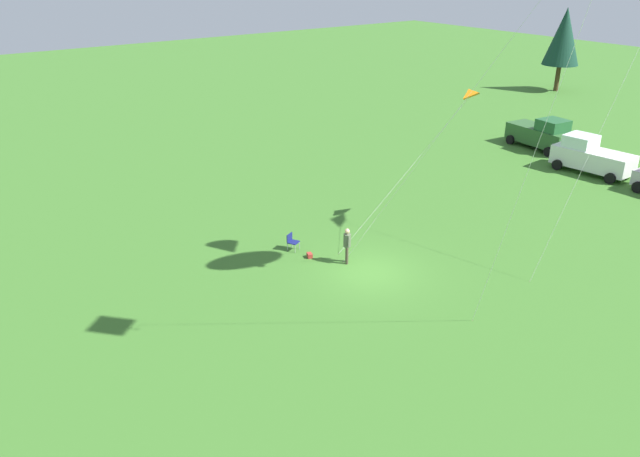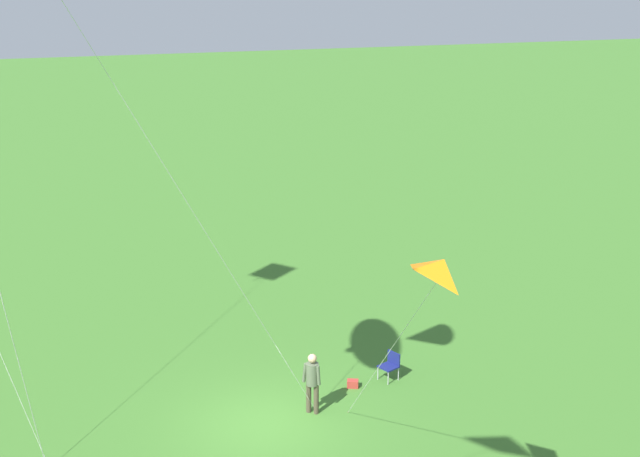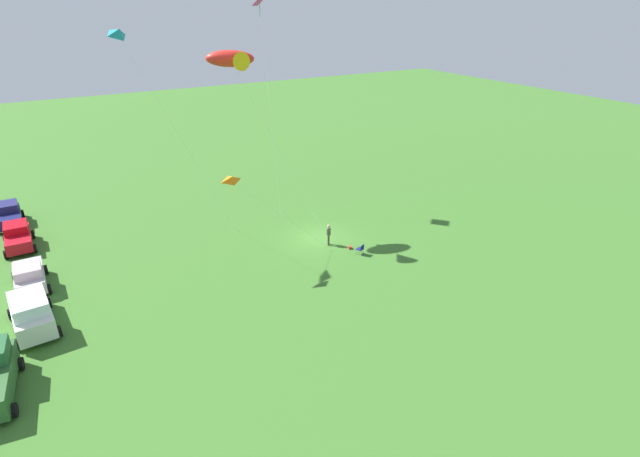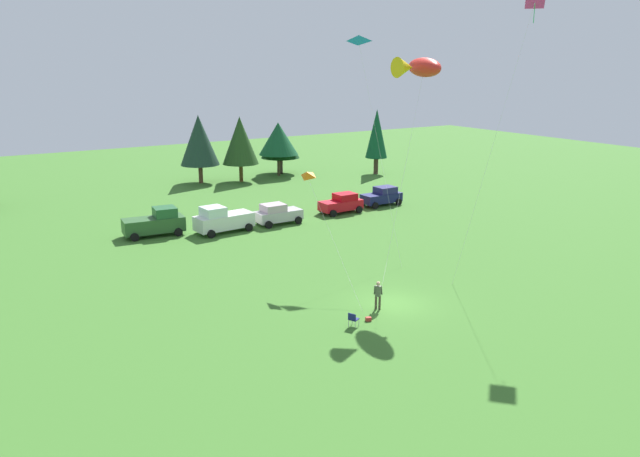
% 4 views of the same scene
% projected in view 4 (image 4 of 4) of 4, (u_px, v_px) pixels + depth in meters
% --- Properties ---
extents(ground_plane, '(160.00, 160.00, 0.00)m').
position_uv_depth(ground_plane, '(393.00, 303.00, 37.83)').
color(ground_plane, '#3A6E27').
extents(person_kite_flyer, '(0.52, 0.48, 1.74)m').
position_uv_depth(person_kite_flyer, '(378.00, 293.00, 36.66)').
color(person_kite_flyer, '#473F2F').
rests_on(person_kite_flyer, ground).
extents(folding_chair, '(0.64, 0.64, 0.82)m').
position_uv_depth(folding_chair, '(353.00, 319.00, 34.37)').
color(folding_chair, navy).
rests_on(folding_chair, ground).
extents(backpack_on_grass, '(0.37, 0.31, 0.22)m').
position_uv_depth(backpack_on_grass, '(368.00, 319.00, 35.25)').
color(backpack_on_grass, '#A43229').
rests_on(backpack_on_grass, ground).
extents(truck_green_flatbed, '(5.17, 2.81, 2.34)m').
position_uv_depth(truck_green_flatbed, '(156.00, 223.00, 52.41)').
color(truck_green_flatbed, '#2C582A').
rests_on(truck_green_flatbed, ground).
extents(truck_white_pickup, '(5.15, 2.75, 2.34)m').
position_uv_depth(truck_white_pickup, '(222.00, 220.00, 53.37)').
color(truck_white_pickup, silver).
rests_on(truck_white_pickup, ground).
extents(car_silver_compact, '(4.22, 2.23, 1.89)m').
position_uv_depth(car_silver_compact, '(277.00, 214.00, 56.08)').
color(car_silver_compact, '#B9B0B7').
rests_on(car_silver_compact, ground).
extents(car_red_sedan, '(4.22, 2.24, 1.89)m').
position_uv_depth(car_red_sedan, '(342.00, 203.00, 60.28)').
color(car_red_sedan, red).
rests_on(car_red_sedan, ground).
extents(car_navy_hatch, '(4.24, 2.28, 1.89)m').
position_uv_depth(car_navy_hatch, '(382.00, 196.00, 63.48)').
color(car_navy_hatch, '#161A4F').
rests_on(car_navy_hatch, ground).
extents(treeline_distant, '(48.94, 10.69, 8.37)m').
position_uv_depth(treeline_distant, '(231.00, 141.00, 75.23)').
color(treeline_distant, '#46331C').
rests_on(treeline_distant, ground).
extents(kite_large_fish, '(8.20, 6.74, 14.52)m').
position_uv_depth(kite_large_fish, '(420.00, 67.00, 40.45)').
color(kite_large_fish, red).
rests_on(kite_large_fish, ground).
extents(kite_delta_orange, '(1.13, 8.12, 7.28)m').
position_uv_depth(kite_delta_orange, '(306.00, 175.00, 41.30)').
color(kite_delta_orange, orange).
rests_on(kite_delta_orange, ground).
extents(kite_delta_teal, '(1.72, 7.71, 16.30)m').
position_uv_depth(kite_delta_teal, '(359.00, 39.00, 46.40)').
color(kite_delta_teal, teal).
rests_on(kite_delta_teal, ground).
extents(kite_diamond_rainbow, '(5.43, 1.67, 18.15)m').
position_uv_depth(kite_diamond_rainbow, '(532.00, 11.00, 38.31)').
color(kite_diamond_rainbow, '#DD2FA1').
rests_on(kite_diamond_rainbow, ground).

